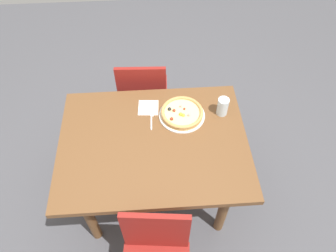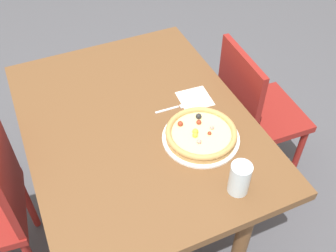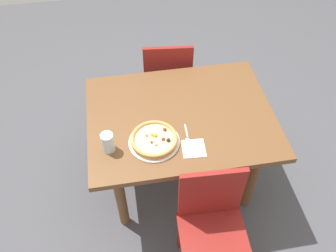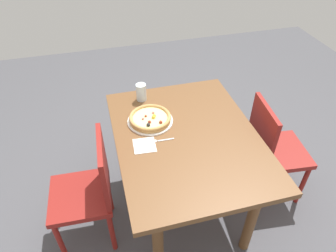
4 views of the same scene
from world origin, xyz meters
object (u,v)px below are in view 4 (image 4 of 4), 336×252
Objects in this scene: drinking_glass at (141,92)px; napkin at (145,145)px; dining_table at (186,147)px; chair_far at (89,190)px; plate at (150,121)px; pizza at (150,118)px; fork at (159,141)px; chair_near at (272,148)px.

drinking_glass reaches higher than napkin.
drinking_glass reaches higher than dining_table.
plate is (0.27, -0.48, 0.27)m from chair_far.
drinking_glass reaches higher than pizza.
drinking_glass reaches higher than fork.
dining_table is at bearing -176.22° from fork.
chair_far reaches higher than pizza.
pizza is 0.21m from fork.
pizza is (-0.00, -0.00, 0.03)m from plate.
drinking_glass reaches higher than chair_near.
chair_near is (-0.02, -0.68, -0.16)m from dining_table.
chair_near is at bearing -104.48° from pizza.
chair_far is at bearing 119.57° from plate.
chair_near is 0.91m from fork.
dining_table is 4.24× the size of pizza.
drinking_glass is (0.28, 0.01, 0.06)m from plate.
plate is 0.21m from fork.
plate is 1.09× the size of pizza.
chair_near is at bearing -89.97° from napkin.
napkin is (-0.02, 0.29, 0.11)m from dining_table.
chair_near is 1.36m from chair_far.
napkin is at bearing -81.05° from chair_far.
fork is (-0.21, -0.01, -0.00)m from plate.
napkin reaches higher than dining_table.
chair_far is 2.75× the size of plate.
napkin is (-0.00, 0.97, 0.27)m from chair_near.
fork is at bearing -80.14° from napkin.
plate is at bearing 12.18° from pizza.
pizza is (0.21, 0.20, 0.14)m from dining_table.
pizza is 2.19× the size of drinking_glass.
fork is (-0.21, -0.01, -0.03)m from pizza.
drinking_glass is at bearing -85.48° from fork.
dining_table is at bearing -85.41° from napkin.
fork is 0.49m from drinking_glass.
dining_table is 8.78× the size of napkin.
plate is 2.39× the size of drinking_glass.
plate is (0.21, 0.20, 0.11)m from dining_table.
dining_table is 0.22m from fork.
pizza is (0.27, -0.48, 0.29)m from chair_far.
chair_far is at bearing 96.22° from napkin.
plate is 0.03m from pizza.
plate is at bearing -57.71° from chair_far.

